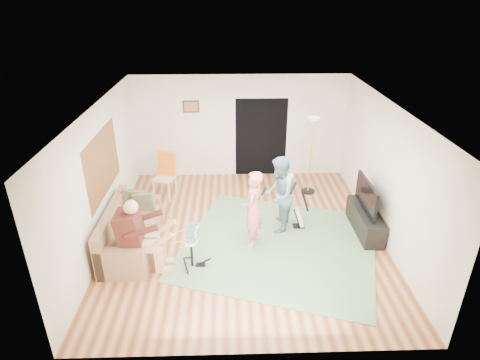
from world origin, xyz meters
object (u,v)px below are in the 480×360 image
guitarist (279,195)px  tv_cabinet (365,221)px  dining_chair (165,182)px  singer (253,209)px  guitar_spare (300,217)px  drum_kit (192,251)px  torchiere_lamp (312,142)px  television (366,195)px  sofa (128,235)px

guitarist → tv_cabinet: (1.80, -0.15, -0.56)m
dining_chair → tv_cabinet: 4.69m
singer → dining_chair: bearing=-121.4°
singer → tv_cabinet: 2.45m
tv_cabinet → guitar_spare: bearing=171.1°
guitar_spare → drum_kit: bearing=-149.6°
torchiere_lamp → television: size_ratio=1.65×
singer → guitarist: (0.56, 0.53, 0.03)m
television → singer: bearing=-170.8°
guitar_spare → tv_cabinet: bearing=-8.9°
torchiere_lamp → tv_cabinet: size_ratio=1.37×
drum_kit → singer: size_ratio=0.48×
guitarist → dining_chair: guitarist is taller
guitar_spare → dining_chair: size_ratio=0.79×
drum_kit → guitar_spare: (2.17, 1.28, -0.08)m
dining_chair → tv_cabinet: size_ratio=0.78×
television → torchiere_lamp: bearing=113.1°
singer → torchiere_lamp: bearing=160.3°
drum_kit → torchiere_lamp: (2.67, 2.90, 0.99)m
singer → television: singer is taller
guitarist → television: (1.75, -0.15, 0.04)m
drum_kit → dining_chair: (-0.86, 2.79, 0.06)m
guitarist → torchiere_lamp: 2.01m
sofa → torchiere_lamp: (3.96, 2.25, 1.03)m
torchiere_lamp → drum_kit: bearing=-132.5°
singer → torchiere_lamp: (1.52, 2.21, 0.53)m
sofa → tv_cabinet: size_ratio=1.50×
drum_kit → guitarist: bearing=35.6°
torchiere_lamp → television: (0.78, -1.84, -0.47)m
dining_chair → singer: bearing=-28.0°
sofa → guitarist: guitarist is taller
guitarist → dining_chair: 3.03m
drum_kit → torchiere_lamp: size_ratio=0.39×
drum_kit → torchiere_lamp: torchiere_lamp is taller
guitarist → television: 1.76m
sofa → television: (4.74, 0.42, 0.57)m
dining_chair → television: bearing=-3.5°
sofa → guitarist: bearing=10.8°
tv_cabinet → torchiere_lamp: bearing=114.4°
drum_kit → guitarist: (1.70, 1.22, 0.48)m
tv_cabinet → television: bearing=180.0°
singer → sofa: bearing=-74.0°
sofa → guitar_spare: size_ratio=2.43×
sofa → tv_cabinet: (4.79, 0.42, -0.03)m
television → guitarist: bearing=175.0°
singer → dining_chair: singer is taller
singer → guitar_spare: bearing=134.4°
singer → television: (2.31, 0.37, 0.07)m
guitar_spare → dining_chair: dining_chair is taller
guitar_spare → tv_cabinet: (1.33, -0.21, 0.00)m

